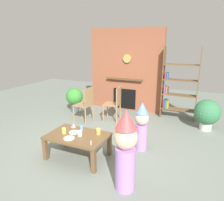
{
  "coord_description": "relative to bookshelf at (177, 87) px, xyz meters",
  "views": [
    {
      "loc": [
        1.77,
        -3.26,
        2.04
      ],
      "look_at": [
        0.15,
        0.4,
        0.9
      ],
      "focal_mm": 33.64,
      "sensor_mm": 36.0,
      "label": 1
    }
  ],
  "objects": [
    {
      "name": "ground_plane",
      "position": [
        -1.15,
        -2.4,
        -0.85
      ],
      "size": [
        12.0,
        12.0,
        0.0
      ],
      "primitive_type": "plane",
      "color": "gray"
    },
    {
      "name": "brick_fireplace_feature",
      "position": [
        -1.51,
        0.2,
        0.34
      ],
      "size": [
        2.2,
        0.28,
        2.4
      ],
      "color": "#935138",
      "rests_on": "ground_plane"
    },
    {
      "name": "bookshelf",
      "position": [
        0.0,
        0.0,
        0.0
      ],
      "size": [
        0.9,
        0.28,
        1.9
      ],
      "color": "brown",
      "rests_on": "ground_plane"
    },
    {
      "name": "coffee_table",
      "position": [
        -1.31,
        -2.8,
        -0.48
      ],
      "size": [
        1.06,
        0.7,
        0.44
      ],
      "color": "brown",
      "rests_on": "ground_plane"
    },
    {
      "name": "paper_cup_near_left",
      "position": [
        -1.56,
        -2.85,
        -0.36
      ],
      "size": [
        0.07,
        0.07,
        0.11
      ],
      "primitive_type": "cylinder",
      "color": "#F2CC4C",
      "rests_on": "coffee_table"
    },
    {
      "name": "paper_cup_near_right",
      "position": [
        -1.24,
        -2.83,
        -0.37
      ],
      "size": [
        0.08,
        0.08,
        0.1
      ],
      "primitive_type": "cylinder",
      "color": "silver",
      "rests_on": "coffee_table"
    },
    {
      "name": "paper_cup_center",
      "position": [
        -1.36,
        -2.59,
        -0.37
      ],
      "size": [
        0.06,
        0.06,
        0.09
      ],
      "primitive_type": "cylinder",
      "color": "#669EE0",
      "rests_on": "coffee_table"
    },
    {
      "name": "paper_cup_far_left",
      "position": [
        -0.98,
        -2.63,
        -0.36
      ],
      "size": [
        0.07,
        0.07,
        0.11
      ],
      "primitive_type": "cylinder",
      "color": "#F2CC4C",
      "rests_on": "coffee_table"
    },
    {
      "name": "paper_plate_front",
      "position": [
        -1.42,
        -2.75,
        -0.41
      ],
      "size": [
        0.18,
        0.18,
        0.01
      ],
      "primitive_type": "cylinder",
      "color": "white",
      "rests_on": "coffee_table"
    },
    {
      "name": "paper_plate_rear",
      "position": [
        -1.36,
        -2.99,
        -0.41
      ],
      "size": [
        0.18,
        0.18,
        0.01
      ],
      "primitive_type": "cylinder",
      "color": "white",
      "rests_on": "coffee_table"
    },
    {
      "name": "birthday_cake_slice",
      "position": [
        -1.57,
        -2.54,
        -0.38
      ],
      "size": [
        0.1,
        0.1,
        0.07
      ],
      "primitive_type": "cone",
      "color": "pink",
      "rests_on": "coffee_table"
    },
    {
      "name": "table_fork",
      "position": [
        -0.94,
        -2.97,
        -0.41
      ],
      "size": [
        0.09,
        0.14,
        0.01
      ],
      "primitive_type": "cube",
      "rotation": [
        0.0,
        0.0,
        2.07
      ],
      "color": "silver",
      "rests_on": "coffee_table"
    },
    {
      "name": "child_with_cone_hat",
      "position": [
        -0.24,
        -3.25,
        -0.23
      ],
      "size": [
        0.33,
        0.33,
        1.18
      ],
      "rotation": [
        0.0,
        0.0,
        2.74
      ],
      "color": "#B27FCC",
      "rests_on": "ground_plane"
    },
    {
      "name": "child_in_pink",
      "position": [
        -0.35,
        -2.06,
        -0.35
      ],
      "size": [
        0.26,
        0.26,
        0.95
      ],
      "rotation": [
        0.0,
        0.0,
        -2.48
      ],
      "color": "#B27FCC",
      "rests_on": "ground_plane"
    },
    {
      "name": "dining_chair_left",
      "position": [
        -2.07,
        -1.21,
        -0.34
      ],
      "size": [
        0.42,
        0.42,
        0.9
      ],
      "rotation": [
        0.0,
        0.0,
        3.09
      ],
      "color": "#9E7A51",
      "rests_on": "ground_plane"
    },
    {
      "name": "dining_chair_middle",
      "position": [
        -1.42,
        -0.84,
        -0.34
      ],
      "size": [
        0.45,
        0.45,
        0.9
      ],
      "rotation": [
        0.0,
        0.0,
        3.27
      ],
      "color": "#9E7A51",
      "rests_on": "ground_plane"
    },
    {
      "name": "potted_plant_tall",
      "position": [
        0.79,
        -0.54,
        -0.43
      ],
      "size": [
        0.6,
        0.6,
        0.74
      ],
      "color": "beige",
      "rests_on": "ground_plane"
    },
    {
      "name": "potted_plant_short",
      "position": [
        -2.79,
        -0.67,
        -0.42
      ],
      "size": [
        0.49,
        0.49,
        0.72
      ],
      "color": "#4C5660",
      "rests_on": "ground_plane"
    }
  ]
}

